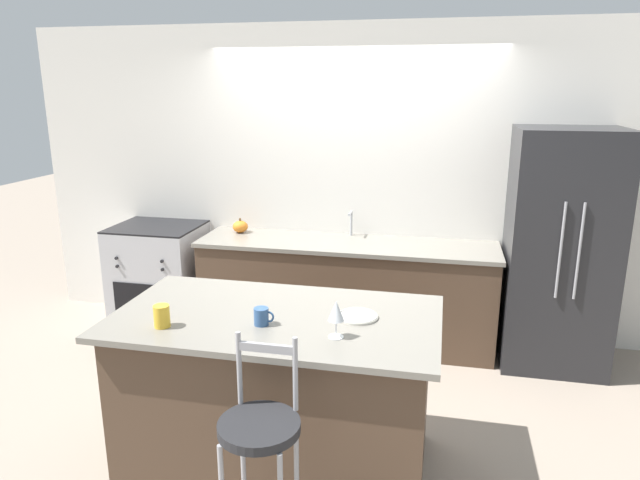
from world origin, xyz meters
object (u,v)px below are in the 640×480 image
object	(u,v)px
oven_range	(160,275)
coffee_mug	(262,316)
dinner_plate	(357,316)
pumpkin_decoration	(240,227)
refrigerator	(559,250)
wine_glass	(336,312)
tumbler_cup	(162,316)
bar_stool_near	(260,451)

from	to	relation	value
oven_range	coffee_mug	bearing A→B (deg)	-49.56
dinner_plate	pumpkin_decoration	xyz separation A→B (m)	(-1.35, 1.83, -0.00)
refrigerator	coffee_mug	xyz separation A→B (m)	(-1.82, -1.88, 0.05)
wine_glass	coffee_mug	world-z (taller)	wine_glass
wine_glass	tumbler_cup	distance (m)	0.93
oven_range	refrigerator	bearing A→B (deg)	-0.40
dinner_plate	coffee_mug	bearing A→B (deg)	-156.90
bar_stool_near	dinner_plate	xyz separation A→B (m)	(0.30, 0.82, 0.33)
wine_glass	bar_stool_near	bearing A→B (deg)	-113.20
bar_stool_near	dinner_plate	size ratio (longest dim) A/B	4.89
coffee_mug	wine_glass	bearing A→B (deg)	-9.34
oven_range	bar_stool_near	xyz separation A→B (m)	(1.81, -2.52, 0.15)
bar_stool_near	wine_glass	bearing A→B (deg)	66.80
dinner_plate	tumbler_cup	world-z (taller)	tumbler_cup
refrigerator	pumpkin_decoration	distance (m)	2.69
coffee_mug	pumpkin_decoration	world-z (taller)	coffee_mug
refrigerator	dinner_plate	xyz separation A→B (m)	(-1.33, -1.68, 0.01)
pumpkin_decoration	wine_glass	bearing A→B (deg)	-58.68
coffee_mug	pumpkin_decoration	size ratio (longest dim) A/B	0.81
bar_stool_near	coffee_mug	size ratio (longest dim) A/B	10.07
coffee_mug	tumbler_cup	distance (m)	0.53
coffee_mug	tumbler_cup	bearing A→B (deg)	-164.91
pumpkin_decoration	bar_stool_near	bearing A→B (deg)	-68.42
wine_glass	pumpkin_decoration	size ratio (longest dim) A/B	1.43
oven_range	pumpkin_decoration	world-z (taller)	pumpkin_decoration
oven_range	bar_stool_near	distance (m)	3.11
refrigerator	oven_range	size ratio (longest dim) A/B	1.98
refrigerator	bar_stool_near	distance (m)	3.00
wine_glass	pumpkin_decoration	distance (m)	2.47
refrigerator	pumpkin_decoration	bearing A→B (deg)	176.72
refrigerator	pumpkin_decoration	world-z (taller)	refrigerator
refrigerator	pumpkin_decoration	xyz separation A→B (m)	(-2.68, 0.15, 0.01)
oven_range	coffee_mug	size ratio (longest dim) A/B	8.51
dinner_plate	pumpkin_decoration	distance (m)	2.28
tumbler_cup	pumpkin_decoration	distance (m)	2.21
bar_stool_near	wine_glass	size ratio (longest dim) A/B	5.71
wine_glass	tumbler_cup	size ratio (longest dim) A/B	1.64
refrigerator	bar_stool_near	xyz separation A→B (m)	(-1.64, -2.50, -0.32)
oven_range	pumpkin_decoration	distance (m)	0.91
tumbler_cup	bar_stool_near	bearing A→B (deg)	-34.57
refrigerator	dinner_plate	world-z (taller)	refrigerator
bar_stool_near	tumbler_cup	world-z (taller)	bar_stool_near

